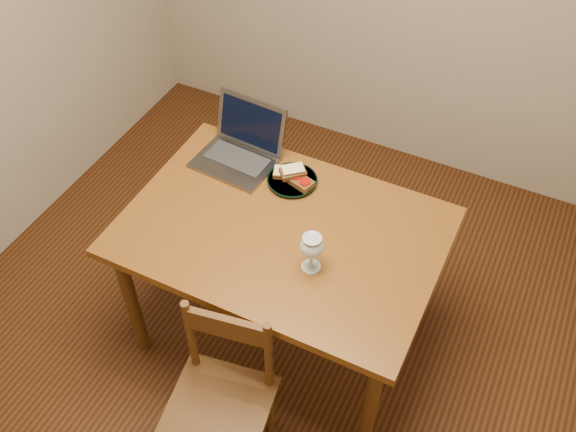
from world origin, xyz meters
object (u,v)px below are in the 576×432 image
at_px(chair, 221,395).
at_px(milk_glass, 311,253).
at_px(plate, 292,181).
at_px(table, 282,242).
at_px(laptop, 242,144).

height_order(chair, milk_glass, milk_glass).
bearing_deg(plate, chair, -81.47).
distance_m(table, plate, 0.29).
bearing_deg(milk_glass, table, 145.65).
relative_size(table, chair, 2.96).
bearing_deg(milk_glass, chair, -105.42).
bearing_deg(table, laptop, 138.38).
xyz_separation_m(plate, milk_glass, (0.27, -0.40, 0.08)).
distance_m(chair, laptop, 1.10).
distance_m(table, milk_glass, 0.29).
xyz_separation_m(plate, laptop, (-0.28, 0.06, 0.06)).
xyz_separation_m(table, milk_glass, (0.19, -0.13, 0.17)).
height_order(table, laptop, laptop).
bearing_deg(chair, table, 85.47).
relative_size(table, plate, 5.84).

